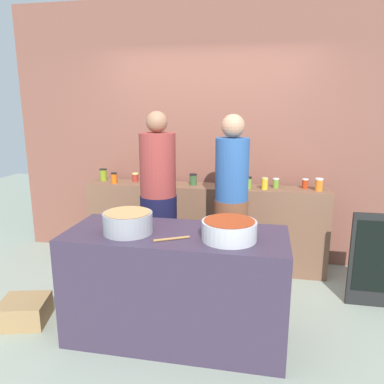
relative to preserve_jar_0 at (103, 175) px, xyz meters
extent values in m
plane|color=gray|center=(1.24, -1.15, -1.02)|extent=(12.00, 12.00, 0.00)
cube|color=brown|center=(1.24, 0.30, 0.48)|extent=(4.80, 0.12, 3.00)
cube|color=brown|center=(1.24, -0.05, -0.55)|extent=(2.70, 0.36, 0.95)
cube|color=#362B3F|center=(1.24, -1.45, -0.58)|extent=(1.70, 0.70, 0.88)
cylinder|color=olive|center=(0.00, 0.00, -0.01)|extent=(0.08, 0.08, 0.13)
cylinder|color=black|center=(0.00, 0.00, 0.06)|extent=(0.09, 0.09, 0.01)
cylinder|color=#DE5C12|center=(0.19, -0.12, -0.02)|extent=(0.06, 0.06, 0.11)
cylinder|color=black|center=(0.19, -0.12, 0.04)|extent=(0.07, 0.07, 0.01)
cylinder|color=#A52D25|center=(0.40, 0.01, -0.03)|extent=(0.07, 0.07, 0.09)
cylinder|color=#D6C666|center=(0.40, 0.01, 0.02)|extent=(0.07, 0.07, 0.02)
cylinder|color=#B62811|center=(0.52, -0.03, -0.03)|extent=(0.07, 0.07, 0.09)
cylinder|color=black|center=(0.52, -0.03, 0.02)|extent=(0.07, 0.07, 0.01)
cylinder|color=#AB2B12|center=(0.68, -0.06, -0.02)|extent=(0.08, 0.08, 0.10)
cylinder|color=#D6C666|center=(0.68, -0.06, 0.04)|extent=(0.09, 0.09, 0.02)
cylinder|color=orange|center=(0.85, -0.07, -0.02)|extent=(0.07, 0.07, 0.10)
cylinder|color=black|center=(0.85, -0.07, 0.03)|extent=(0.08, 0.08, 0.01)
cylinder|color=#325830|center=(1.10, -0.05, -0.01)|extent=(0.08, 0.08, 0.11)
cylinder|color=black|center=(1.10, -0.05, 0.05)|extent=(0.08, 0.08, 0.02)
cylinder|color=olive|center=(1.44, 0.00, -0.01)|extent=(0.08, 0.08, 0.12)
cylinder|color=black|center=(1.44, 0.00, 0.06)|extent=(0.09, 0.09, 0.02)
cylinder|color=olive|center=(1.71, -0.12, -0.01)|extent=(0.09, 0.09, 0.12)
cylinder|color=black|center=(1.71, -0.12, 0.05)|extent=(0.09, 0.09, 0.02)
cylinder|color=gold|center=(1.89, -0.12, -0.02)|extent=(0.07, 0.07, 0.11)
cylinder|color=#D6C666|center=(1.89, -0.12, 0.05)|extent=(0.07, 0.07, 0.01)
cylinder|color=olive|center=(2.01, -0.02, -0.02)|extent=(0.07, 0.07, 0.10)
cylinder|color=silver|center=(2.01, -0.02, 0.03)|extent=(0.07, 0.07, 0.01)
cylinder|color=#B23011|center=(2.32, 0.01, -0.02)|extent=(0.07, 0.07, 0.10)
cylinder|color=silver|center=(2.32, 0.01, 0.03)|extent=(0.07, 0.07, 0.01)
cylinder|color=orange|center=(2.45, -0.08, -0.01)|extent=(0.08, 0.08, 0.12)
cylinder|color=silver|center=(2.45, -0.08, 0.06)|extent=(0.08, 0.08, 0.01)
cylinder|color=gray|center=(0.88, -1.52, -0.06)|extent=(0.38, 0.38, 0.16)
cylinder|color=tan|center=(0.88, -1.52, 0.02)|extent=(0.35, 0.35, 0.00)
cylinder|color=#B7B7BC|center=(1.65, -1.53, -0.07)|extent=(0.40, 0.40, 0.14)
cylinder|color=#953316|center=(1.65, -1.53, 0.00)|extent=(0.37, 0.37, 0.00)
cylinder|color=#9E703D|center=(1.24, -1.61, -0.13)|extent=(0.24, 0.15, 0.02)
cylinder|color=black|center=(0.89, -0.72, -0.53)|extent=(0.36, 0.36, 0.98)
cylinder|color=maroon|center=(0.89, -0.72, 0.26)|extent=(0.34, 0.34, 0.60)
sphere|color=#8C6047|center=(0.89, -0.72, 0.66)|extent=(0.20, 0.20, 0.20)
cylinder|color=brown|center=(1.58, -0.64, -0.55)|extent=(0.33, 0.33, 0.95)
cylinder|color=#2A5291|center=(1.58, -0.64, 0.22)|extent=(0.31, 0.31, 0.58)
sphere|color=tan|center=(1.58, -0.64, 0.62)|extent=(0.22, 0.22, 0.22)
cube|color=#9B774B|center=(-0.09, -1.53, -0.92)|extent=(0.45, 0.43, 0.21)
cube|color=black|center=(2.92, -0.66, -0.57)|extent=(0.48, 0.04, 0.89)
cube|color=black|center=(2.92, -0.68, -0.53)|extent=(0.41, 0.01, 0.68)
camera|label=1|loc=(1.88, -4.08, 0.81)|focal=34.86mm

